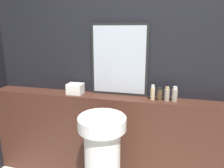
% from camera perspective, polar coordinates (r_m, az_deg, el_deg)
% --- Properties ---
extents(wall_back, '(8.00, 0.06, 2.50)m').
position_cam_1_polar(wall_back, '(2.26, 3.13, 4.54)').
color(wall_back, black).
rests_on(wall_back, ground_plane).
extents(vanity_counter, '(2.85, 0.22, 0.96)m').
position_cam_1_polar(vanity_counter, '(2.39, 2.18, -14.55)').
color(vanity_counter, '#422319').
rests_on(vanity_counter, ground_plane).
extents(pedestal_sink, '(0.41, 0.41, 0.93)m').
position_cam_1_polar(pedestal_sink, '(2.02, -2.51, -19.55)').
color(pedestal_sink, white).
rests_on(pedestal_sink, ground_plane).
extents(mirror, '(0.58, 0.03, 0.72)m').
position_cam_1_polar(mirror, '(2.21, 1.89, 6.28)').
color(mirror, black).
rests_on(mirror, vanity_counter).
extents(towel_stack, '(0.16, 0.13, 0.11)m').
position_cam_1_polar(towel_stack, '(2.33, -9.55, -1.23)').
color(towel_stack, silver).
rests_on(towel_stack, vanity_counter).
extents(shampoo_bottle, '(0.04, 0.04, 0.15)m').
position_cam_1_polar(shampoo_bottle, '(2.14, 10.58, -2.29)').
color(shampoo_bottle, '#C6B284').
rests_on(shampoo_bottle, vanity_counter).
extents(conditioner_bottle, '(0.05, 0.05, 0.13)m').
position_cam_1_polar(conditioner_bottle, '(2.14, 12.30, -2.66)').
color(conditioner_bottle, '#4C3823').
rests_on(conditioner_bottle, vanity_counter).
extents(lotion_bottle, '(0.05, 0.05, 0.14)m').
position_cam_1_polar(lotion_bottle, '(2.13, 14.14, -2.64)').
color(lotion_bottle, gray).
rests_on(lotion_bottle, vanity_counter).
extents(body_wash_bottle, '(0.05, 0.05, 0.15)m').
position_cam_1_polar(body_wash_bottle, '(2.13, 16.04, -2.67)').
color(body_wash_bottle, gray).
rests_on(body_wash_bottle, vanity_counter).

